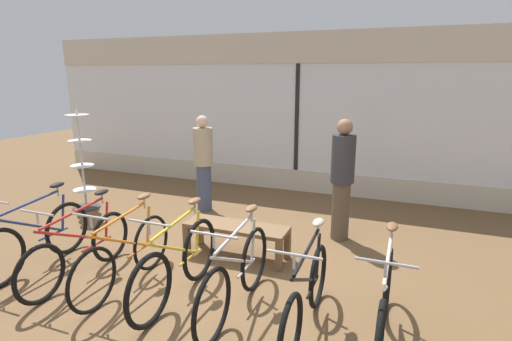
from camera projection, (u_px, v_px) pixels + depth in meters
The scene contains 13 objects.
ground_plane at pixel (204, 278), 4.81m from camera, with size 24.00×24.00×0.00m, color brown.
shop_back_wall at pixel (297, 113), 8.07m from camera, with size 12.00×0.08×3.20m.
bicycle_far_left at pixel (36, 239), 4.99m from camera, with size 0.46×1.71×1.04m.
bicycle_left at pixel (80, 250), 4.74m from camera, with size 0.46×1.73×1.01m.
bicycle_center_left at pixel (126, 255), 4.55m from camera, with size 0.46×1.69×1.03m.
bicycle_center at pixel (178, 265), 4.30m from camera, with size 0.46×1.73×1.05m.
bicycle_center_right at pixel (236, 276), 4.06m from camera, with size 0.46×1.75×1.04m.
bicycle_right at pixel (306, 296), 3.74m from camera, with size 0.46×1.68×1.01m.
bicycle_far_right at pixel (384, 305), 3.56m from camera, with size 0.46×1.74×1.04m.
accessory_rack at pixel (83, 169), 7.16m from camera, with size 0.48×0.48×1.80m.
display_bench at pixel (236, 231), 5.32m from camera, with size 1.40×0.44×0.45m.
customer_near_rack at pixel (342, 177), 5.76m from camera, with size 0.46×0.46×1.79m.
customer_by_window at pixel (203, 161), 7.03m from camera, with size 0.39×0.39×1.71m.
Camera 1 is at (2.18, -3.84, 2.41)m, focal length 28.00 mm.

